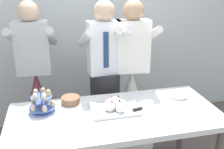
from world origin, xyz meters
name	(u,v)px	position (x,y,z in m)	size (l,w,h in m)	color
rear_wall	(89,12)	(0.00, 1.37, 1.45)	(5.20, 0.10, 2.90)	silver
dessert_table	(115,121)	(0.00, 0.00, 0.70)	(1.80, 0.80, 0.78)	silver
cupcake_stand	(42,102)	(-0.60, 0.18, 0.86)	(0.23, 0.23, 0.21)	#4C66B2
main_cake_tray	(115,106)	(0.01, 0.06, 0.81)	(0.43, 0.31, 0.13)	silver
plate_stack	(178,95)	(0.67, 0.18, 0.80)	(0.18, 0.18, 0.04)	white
round_cake	(71,101)	(-0.36, 0.26, 0.81)	(0.24, 0.24, 0.07)	white
person_groom	(105,87)	(0.04, 0.62, 0.75)	(0.49, 0.52, 1.66)	#232328
person_bride	(131,99)	(0.33, 0.61, 0.58)	(0.56, 0.56, 1.66)	white
person_guest	(39,101)	(-0.67, 0.78, 0.58)	(0.56, 0.56, 1.66)	brown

